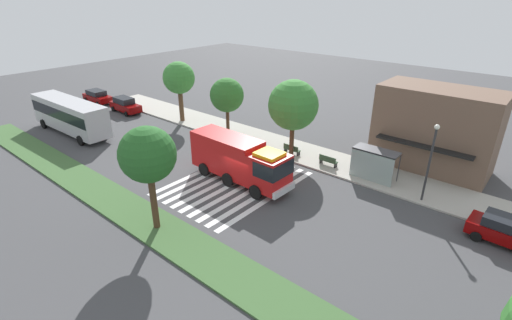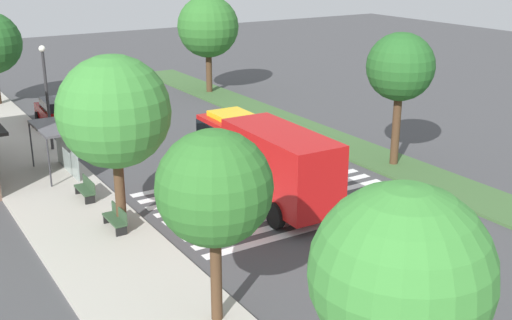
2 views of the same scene
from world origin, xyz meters
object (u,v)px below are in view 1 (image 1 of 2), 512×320
object	(u,v)px
street_lamp	(431,157)
sidewalk_tree_west	(227,95)
fire_truck	(241,159)
bus_stop_shelter	(374,159)
bench_near_shelter	(328,161)
bench_west_of_shelter	(292,149)
sidewalk_tree_far_west	(179,78)
parked_car_east	(508,231)
sidewalk_tree_center	(293,105)
parked_car_west	(97,96)
parked_car_mid	(125,105)
median_tree_far_west	(148,155)
transit_bus	(70,114)

from	to	relation	value
street_lamp	sidewalk_tree_west	distance (m)	19.93
fire_truck	bus_stop_shelter	world-z (taller)	fire_truck
bench_near_shelter	sidewalk_tree_west	size ratio (longest dim) A/B	0.27
bench_west_of_shelter	sidewalk_tree_far_west	bearing A→B (deg)	-178.91
parked_car_east	bus_stop_shelter	bearing A→B (deg)	167.68
sidewalk_tree_center	parked_car_east	bearing A→B (deg)	-7.21
fire_truck	parked_car_east	world-z (taller)	fire_truck
fire_truck	parked_car_west	size ratio (longest dim) A/B	1.90
parked_car_mid	sidewalk_tree_far_west	xyz separation A→B (m)	(8.26, 2.20, 4.10)
median_tree_far_west	bus_stop_shelter	bearing A→B (deg)	62.87
bench_near_shelter	sidewalk_tree_center	xyz separation A→B (m)	(-3.68, -0.29, 4.30)
bus_stop_shelter	sidewalk_tree_west	size ratio (longest dim) A/B	0.59
fire_truck	sidewalk_tree_far_west	size ratio (longest dim) A/B	1.34
parked_car_east	transit_bus	xyz separation A→B (m)	(-38.84, -7.76, 1.25)
street_lamp	parked_car_east	bearing A→B (deg)	-18.06
fire_truck	sidewalk_tree_west	distance (m)	10.53
bus_stop_shelter	street_lamp	xyz separation A→B (m)	(4.19, -0.66, 1.69)
sidewalk_tree_center	fire_truck	bearing A→B (deg)	-91.73
bench_near_shelter	sidewalk_tree_west	world-z (taller)	sidewalk_tree_west
parked_car_west	median_tree_far_west	bearing A→B (deg)	-22.79
bus_stop_shelter	median_tree_far_west	world-z (taller)	median_tree_far_west
sidewalk_tree_far_west	sidewalk_tree_west	size ratio (longest dim) A/B	1.13
parked_car_mid	sidewalk_tree_west	bearing A→B (deg)	10.14
parked_car_mid	bench_west_of_shelter	world-z (taller)	parked_car_mid
street_lamp	sidewalk_tree_far_west	world-z (taller)	sidewalk_tree_far_west
sidewalk_tree_center	bench_near_shelter	bearing A→B (deg)	4.52
parked_car_west	fire_truck	bearing A→B (deg)	-8.45
bus_stop_shelter	sidewalk_tree_west	distance (m)	15.91
transit_bus	sidewalk_tree_center	distance (m)	23.81
bus_stop_shelter	sidewalk_tree_far_west	distance (m)	23.32
parked_car_east	sidewalk_tree_west	xyz separation A→B (m)	(-25.42, 2.20, 3.50)
transit_bus	bench_west_of_shelter	size ratio (longest dim) A/B	7.14
median_tree_far_west	fire_truck	bearing A→B (deg)	90.92
parked_car_east	sidewalk_tree_far_west	size ratio (longest dim) A/B	0.66
parked_car_west	bench_near_shelter	distance (m)	34.17
sidewalk_tree_center	bus_stop_shelter	bearing A→B (deg)	1.95
parked_car_east	bench_west_of_shelter	world-z (taller)	parked_car_east
sidewalk_tree_far_west	bench_west_of_shelter	bearing A→B (deg)	1.09
bus_stop_shelter	bench_west_of_shelter	distance (m)	7.95
fire_truck	median_tree_far_west	bearing A→B (deg)	-87.75
bus_stop_shelter	parked_car_mid	bearing A→B (deg)	-175.52
bench_west_of_shelter	street_lamp	bearing A→B (deg)	-3.29
parked_car_east	bench_near_shelter	distance (m)	13.93
parked_car_mid	sidewalk_tree_west	distance (m)	16.17
parked_car_mid	median_tree_far_west	distance (m)	27.13
bus_stop_shelter	median_tree_far_west	bearing A→B (deg)	-117.13
parked_car_mid	parked_car_east	bearing A→B (deg)	2.14
parked_car_mid	bench_near_shelter	bearing A→B (deg)	7.34
bench_west_of_shelter	median_tree_far_west	xyz separation A→B (m)	(0.10, -15.15, 4.58)
parked_car_mid	sidewalk_tree_west	xyz separation A→B (m)	(15.65, 2.20, 3.44)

